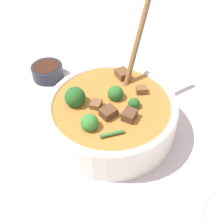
{
  "coord_description": "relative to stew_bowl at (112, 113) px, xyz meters",
  "views": [
    {
      "loc": [
        0.33,
        0.26,
        0.48
      ],
      "look_at": [
        0.0,
        0.0,
        0.05
      ],
      "focal_mm": 45.0,
      "sensor_mm": 36.0,
      "label": 1
    }
  ],
  "objects": [
    {
      "name": "condiment_bowl",
      "position": [
        -0.04,
        -0.25,
        -0.03
      ],
      "size": [
        0.08,
        0.08,
        0.04
      ],
      "color": "#232833",
      "rests_on": "ground_plane"
    },
    {
      "name": "stew_bowl",
      "position": [
        0.0,
        0.0,
        0.0
      ],
      "size": [
        0.32,
        0.28,
        0.24
      ],
      "color": "white",
      "rests_on": "ground_plane"
    },
    {
      "name": "ground_plane",
      "position": [
        -0.0,
        0.0,
        -0.05
      ],
      "size": [
        4.0,
        4.0,
        0.0
      ],
      "primitive_type": "plane",
      "color": "silver"
    }
  ]
}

